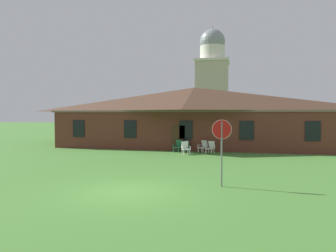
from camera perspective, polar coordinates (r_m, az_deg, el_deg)
name	(u,v)px	position (r m, az deg, el deg)	size (l,w,h in m)	color
ground_plane	(128,192)	(12.25, -7.38, -11.95)	(200.00, 200.00, 0.00)	#477F33
brick_building	(194,116)	(30.19, 4.89, 1.85)	(24.95, 10.40, 5.62)	brown
dome_tower	(212,84)	(48.96, 8.15, 7.62)	(5.18, 5.18, 17.12)	#BCB29E
stop_sign	(222,139)	(12.90, 9.87, -2.36)	(0.81, 0.07, 2.77)	slate
lawn_chair_by_porch	(178,146)	(24.85, 1.86, -3.65)	(0.75, 0.81, 0.96)	#28704C
lawn_chair_near_door	(185,148)	(23.40, 3.24, -4.00)	(0.81, 0.85, 0.96)	white
lawn_chair_left_end	(203,146)	(24.65, 6.50, -3.71)	(0.83, 0.86, 0.96)	white
lawn_chair_middle	(211,147)	(23.97, 7.87, -3.87)	(0.78, 0.83, 0.96)	silver
trash_bin	(186,146)	(25.06, 3.43, -3.61)	(0.56, 0.56, 0.98)	#335638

